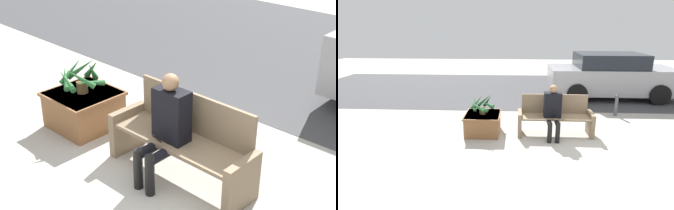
# 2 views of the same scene
# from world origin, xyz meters

# --- Properties ---
(ground_plane) EXTENTS (30.00, 30.00, 0.00)m
(ground_plane) POSITION_xyz_m (0.00, 0.00, 0.00)
(ground_plane) COLOR #ADA89E
(road_surface) EXTENTS (20.00, 6.00, 0.01)m
(road_surface) POSITION_xyz_m (0.00, 5.31, 0.00)
(road_surface) COLOR #424244
(road_surface) RESTS_ON ground_plane
(bench) EXTENTS (1.76, 0.53, 0.93)m
(bench) POSITION_xyz_m (-0.28, 0.67, 0.43)
(bench) COLOR #7A664C
(bench) RESTS_ON ground_plane
(person_seated) EXTENTS (0.39, 0.59, 1.23)m
(person_seated) POSITION_xyz_m (-0.36, 0.48, 0.67)
(person_seated) COLOR black
(person_seated) RESTS_ON ground_plane
(planter_box) EXTENTS (0.84, 0.84, 0.49)m
(planter_box) POSITION_xyz_m (-2.00, 0.61, 0.26)
(planter_box) COLOR brown
(planter_box) RESTS_ON ground_plane
(potted_plant) EXTENTS (0.60, 0.60, 0.48)m
(potted_plant) POSITION_xyz_m (-1.99, 0.59, 0.72)
(potted_plant) COLOR brown
(potted_plant) RESTS_ON planter_box
(parked_car) EXTENTS (4.30, 1.98, 1.58)m
(parked_car) POSITION_xyz_m (2.10, 4.13, 0.78)
(parked_car) COLOR #99999E
(parked_car) RESTS_ON ground_plane
(bollard_post) EXTENTS (0.09, 0.09, 0.63)m
(bollard_post) POSITION_xyz_m (1.66, 2.06, 0.33)
(bollard_post) COLOR #4C4C51
(bollard_post) RESTS_ON ground_plane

